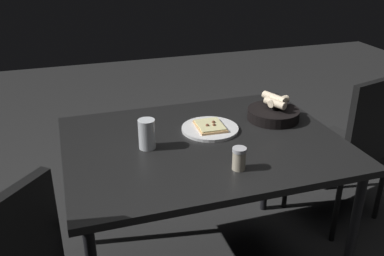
{
  "coord_description": "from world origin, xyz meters",
  "views": [
    {
      "loc": [
        1.57,
        -0.55,
        1.57
      ],
      "look_at": [
        -0.08,
        -0.03,
        0.77
      ],
      "focal_mm": 39.77,
      "sensor_mm": 36.0,
      "label": 1
    }
  ],
  "objects": [
    {
      "name": "pizza_plate",
      "position": [
        -0.09,
        0.06,
        0.75
      ],
      "size": [
        0.26,
        0.26,
        0.04
      ],
      "color": "silver",
      "rests_on": "dining_table"
    },
    {
      "name": "bread_basket",
      "position": [
        -0.12,
        0.4,
        0.78
      ],
      "size": [
        0.25,
        0.25,
        0.12
      ],
      "color": "black",
      "rests_on": "dining_table"
    },
    {
      "name": "dining_table",
      "position": [
        0.0,
        0.0,
        0.68
      ],
      "size": [
        0.91,
        1.2,
        0.74
      ],
      "color": "black",
      "rests_on": "ground"
    },
    {
      "name": "chair_far",
      "position": [
        -0.15,
        0.93,
        0.52
      ],
      "size": [
        0.54,
        0.54,
        0.91
      ],
      "color": "black",
      "rests_on": "ground"
    },
    {
      "name": "beer_glass",
      "position": [
        -0.01,
        -0.25,
        0.8
      ],
      "size": [
        0.07,
        0.07,
        0.13
      ],
      "color": "silver",
      "rests_on": "dining_table"
    },
    {
      "name": "pepper_shaker",
      "position": [
        0.27,
        0.05,
        0.78
      ],
      "size": [
        0.05,
        0.05,
        0.09
      ],
      "color": "#BFB299",
      "rests_on": "dining_table"
    }
  ]
}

